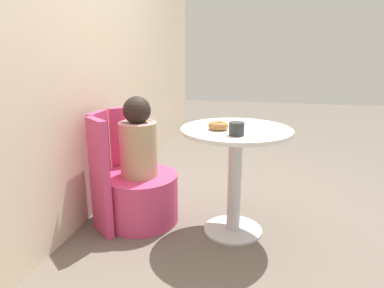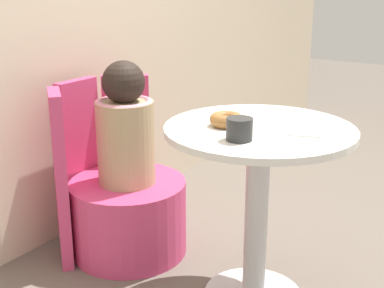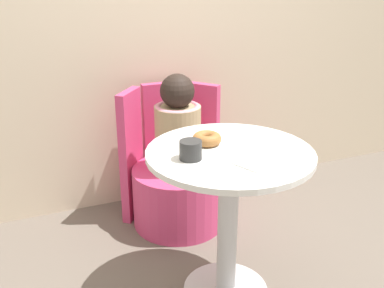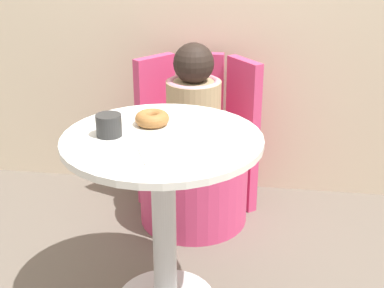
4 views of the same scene
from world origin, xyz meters
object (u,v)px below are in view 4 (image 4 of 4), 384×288
(child_figure, at_px, (194,106))
(donut, at_px, (152,118))
(tub_chair, at_px, (194,187))
(round_table, at_px, (163,188))
(cup, at_px, (109,125))

(child_figure, distance_m, donut, 0.58)
(tub_chair, height_order, child_figure, child_figure)
(tub_chair, bearing_deg, round_table, -91.52)
(cup, bearing_deg, round_table, 4.95)
(tub_chair, xyz_separation_m, cup, (-0.20, -0.68, 0.58))
(tub_chair, height_order, cup, cup)
(donut, xyz_separation_m, cup, (-0.12, -0.12, 0.01))
(cup, bearing_deg, tub_chair, 73.56)
(round_table, xyz_separation_m, donut, (-0.06, 0.11, 0.22))
(tub_chair, relative_size, donut, 4.26)
(round_table, bearing_deg, child_figure, 88.48)
(round_table, bearing_deg, donut, 118.19)
(donut, relative_size, cup, 1.39)
(child_figure, bearing_deg, donut, -97.69)
(round_table, relative_size, child_figure, 1.30)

